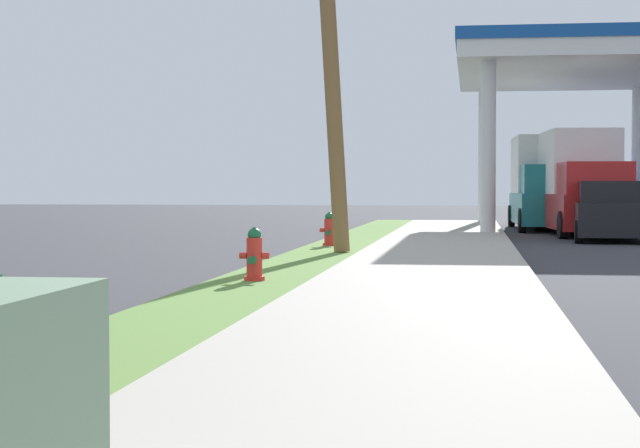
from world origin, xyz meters
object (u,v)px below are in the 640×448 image
Objects in this scene: truck_red_at_forecourt at (581,185)px; truck_teal_at_far_bay at (545,185)px; fire_hydrant_third at (329,231)px; truck_navy_on_apron at (604,201)px; fire_hydrant_second at (254,257)px; utility_pole_midground at (328,17)px; car_black_by_near_pump at (610,213)px.

truck_red_at_forecourt and truck_teal_at_far_bay have the same top height.
truck_navy_on_apron is at bearing 64.36° from fire_hydrant_third.
truck_red_at_forecourt is at bearing 71.10° from fire_hydrant_second.
fire_hydrant_second is 0.11× the size of truck_red_at_forecourt.
fire_hydrant_second is 0.08× the size of utility_pole_midground.
fire_hydrant_second is 8.06m from utility_pole_midground.
truck_teal_at_far_bay is at bearing -124.24° from truck_navy_on_apron.
truck_red_at_forecourt is (6.24, 18.23, 1.04)m from fire_hydrant_second.
car_black_by_near_pump is (6.75, 5.68, 0.28)m from fire_hydrant_third.
truck_teal_at_far_bay reaches higher than truck_navy_on_apron.
fire_hydrant_second is 0.14× the size of truck_navy_on_apron.
utility_pole_midground is (0.26, -2.16, 4.37)m from fire_hydrant_third.
fire_hydrant_second is 22.61m from truck_teal_at_far_bay.
truck_navy_on_apron reaches higher than fire_hydrant_third.
utility_pole_midground is at bearing -112.29° from truck_navy_on_apron.
fire_hydrant_second is at bearing -108.90° from truck_red_at_forecourt.
utility_pole_midground reaches higher than truck_navy_on_apron.
truck_red_at_forecourt reaches higher than truck_navy_on_apron.
fire_hydrant_third is at bearing -115.64° from truck_navy_on_apron.
utility_pole_midground reaches higher than fire_hydrant_third.
truck_red_at_forecourt is (-0.39, 3.62, 0.77)m from car_black_by_near_pump.
fire_hydrant_second is 0.12× the size of truck_teal_at_far_bay.
fire_hydrant_second is at bearing -103.93° from truck_teal_at_far_bay.
fire_hydrant_second is at bearing -91.27° from utility_pole_midground.
car_black_by_near_pump is at bearing 50.38° from utility_pole_midground.
car_black_by_near_pump reaches higher than fire_hydrant_second.
truck_navy_on_apron is at bearing 67.71° from utility_pole_midground.
fire_hydrant_third is at bearing -113.14° from truck_teal_at_far_bay.
truck_teal_at_far_bay is (-0.80, 3.69, 0.00)m from truck_red_at_forecourt.
truck_navy_on_apron is at bearing 84.06° from car_black_by_near_pump.
truck_navy_on_apron reaches higher than fire_hydrant_second.
truck_teal_at_far_bay is (-1.20, 7.31, 0.77)m from car_black_by_near_pump.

